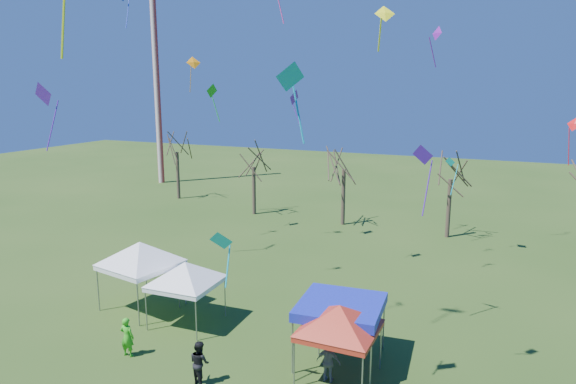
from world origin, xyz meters
name	(u,v)px	position (x,y,z in m)	size (l,w,h in m)	color
ground	(211,383)	(0.00, 0.00, 0.00)	(140.00, 140.00, 0.00)	#274516
radio_mast	(156,75)	(-28.00, 34.00, 12.50)	(0.70, 0.70, 25.00)	silver
tree_0	(176,135)	(-20.85, 27.38, 6.49)	(3.83, 3.83, 8.44)	#3D2D21
tree_1	(253,150)	(-10.77, 24.65, 5.79)	(3.42, 3.42, 7.54)	#3D2D21
tree_2	(344,149)	(-2.37, 24.38, 6.29)	(3.71, 3.71, 8.18)	#3D2D21
tree_3	(452,158)	(6.03, 24.04, 6.08)	(3.59, 3.59, 7.91)	#3D2D21
tent_white_west	(140,246)	(-6.93, 4.55, 3.30)	(4.56, 4.56, 4.09)	gray
tent_white_mid	(185,266)	(-3.77, 3.94, 2.91)	(4.09, 4.09, 3.60)	gray
tent_red	(340,310)	(4.42, 2.30, 2.86)	(4.02, 4.02, 3.54)	gray
tent_blue	(341,307)	(4.07, 3.54, 2.41)	(3.58, 3.58, 2.62)	gray
person_grey	(329,362)	(4.13, 1.91, 0.82)	(0.96, 0.40, 1.64)	slate
person_green	(127,337)	(-4.33, 0.35, 0.87)	(0.63, 0.42, 1.74)	green
person_dark	(200,362)	(-0.38, -0.17, 0.87)	(0.85, 0.66, 1.74)	black
kite_12	(574,125)	(13.50, 21.64, 8.89)	(1.13, 1.00, 3.15)	red
kite_2	(193,63)	(-14.29, 21.06, 13.14)	(1.30, 1.36, 2.93)	orange
kite_22	(451,163)	(6.12, 22.57, 5.88)	(0.98, 0.88, 2.70)	#0DB7C9
kite_19	(436,34)	(5.37, 17.18, 14.29)	(0.86, 0.86, 2.40)	purple
kite_11	(294,98)	(-4.16, 18.06, 10.49)	(0.69, 1.20, 2.57)	#681ABB
kite_17	(423,156)	(6.35, 8.17, 8.20)	(1.18, 0.88, 3.26)	#561ABA
kite_25	(385,15)	(5.96, 1.35, 13.46)	(0.78, 0.67, 1.44)	#FFFE1A
kite_14	(44,94)	(-12.84, 4.79, 10.84)	(1.43, 0.98, 3.62)	#5819B3
kite_13	(212,91)	(-10.63, 17.81, 10.92)	(0.79, 1.16, 2.83)	#189F1B
kite_27	(290,77)	(3.50, -0.41, 11.53)	(1.07, 1.18, 2.55)	#0C93B4
kite_1	(222,241)	(0.91, -0.43, 5.97)	(0.96, 0.63, 2.06)	#0DADD0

